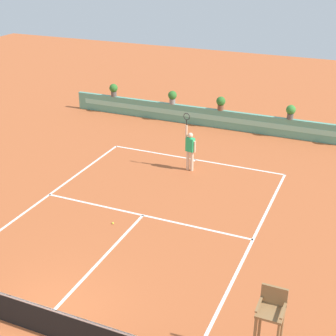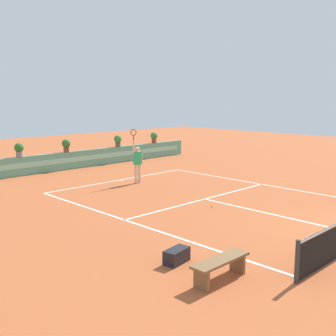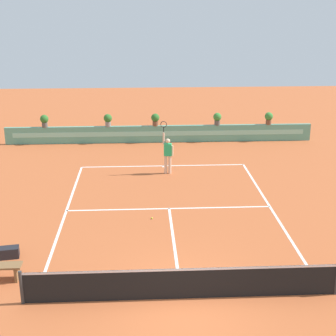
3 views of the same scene
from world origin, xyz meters
name	(u,v)px [view 3 (image 3 of 3)]	position (x,y,z in m)	size (l,w,h in m)	color
ground_plane	(170,213)	(0.00, 6.00, 0.00)	(60.00, 60.00, 0.00)	#B2562D
court_lines	(169,205)	(0.00, 6.72, 0.00)	(8.32, 11.94, 0.01)	white
net	(182,283)	(0.00, 0.00, 0.51)	(8.92, 0.10, 1.00)	#333333
back_wall_barrier	(160,134)	(0.00, 16.39, 0.50)	(18.00, 0.21, 1.00)	#599E84
gear_bag	(8,253)	(-5.46, 2.65, 0.18)	(0.70, 0.36, 0.36)	black
tennis_player	(168,153)	(0.17, 10.74, 1.05)	(0.61, 0.28, 2.58)	beige
tennis_ball_near_baseline	(152,218)	(-0.71, 5.43, 0.03)	(0.07, 0.07, 0.07)	#CCE033
potted_plant_centre	(155,119)	(-0.26, 16.39, 1.41)	(0.48, 0.48, 0.72)	brown
potted_plant_right	(217,118)	(3.39, 16.39, 1.41)	(0.48, 0.48, 0.72)	#514C47
potted_plant_left	(108,119)	(-3.02, 16.39, 1.41)	(0.48, 0.48, 0.72)	gray
potted_plant_far_left	(44,120)	(-6.67, 16.39, 1.41)	(0.48, 0.48, 0.72)	#514C47
potted_plant_far_right	(269,117)	(6.45, 16.39, 1.41)	(0.48, 0.48, 0.72)	brown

